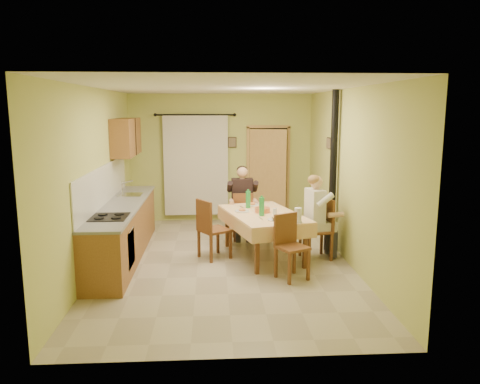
{
  "coord_description": "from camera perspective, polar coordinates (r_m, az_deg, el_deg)",
  "views": [
    {
      "loc": [
        -0.2,
        -7.33,
        2.48
      ],
      "look_at": [
        0.25,
        0.1,
        1.15
      ],
      "focal_mm": 35.0,
      "sensor_mm": 36.0,
      "label": 1
    }
  ],
  "objects": [
    {
      "name": "curtain",
      "position": [
        10.31,
        -5.39,
        3.3
      ],
      "size": [
        1.7,
        0.07,
        2.22
      ],
      "color": "black",
      "rests_on": "ground"
    },
    {
      "name": "chair_right",
      "position": [
        7.96,
        9.32,
        -5.96
      ],
      "size": [
        0.53,
        0.53,
        1.02
      ],
      "rotation": [
        0.0,
        0.0,
        1.77
      ],
      "color": "brown",
      "rests_on": "ground"
    },
    {
      "name": "doorway",
      "position": [
        10.42,
        3.41,
        2.23
      ],
      "size": [
        0.96,
        0.29,
        2.15
      ],
      "color": "black",
      "rests_on": "ground"
    },
    {
      "name": "picture_right",
      "position": [
        8.83,
        10.84,
        5.85
      ],
      "size": [
        0.03,
        0.31,
        0.21
      ],
      "primitive_type": "cube",
      "color": "brown",
      "rests_on": "room_shell"
    },
    {
      "name": "upper_cabinets",
      "position": [
        9.19,
        -13.7,
        6.53
      ],
      "size": [
        0.35,
        1.4,
        0.7
      ],
      "primitive_type": "cube",
      "color": "brown",
      "rests_on": "room_shell"
    },
    {
      "name": "picture_back",
      "position": [
        10.34,
        -0.96,
        6.07
      ],
      "size": [
        0.19,
        0.03,
        0.23
      ],
      "primitive_type": "cube",
      "color": "black",
      "rests_on": "room_shell"
    },
    {
      "name": "tableware",
      "position": [
        7.73,
        3.26,
        -2.24
      ],
      "size": [
        0.98,
        1.51,
        0.33
      ],
      "color": "white",
      "rests_on": "dining_table"
    },
    {
      "name": "chair_left",
      "position": [
        7.89,
        -3.22,
        -5.99
      ],
      "size": [
        0.61,
        0.61,
        1.01
      ],
      "rotation": [
        0.0,
        0.0,
        -1.0
      ],
      "color": "brown",
      "rests_on": "ground"
    },
    {
      "name": "chair_near",
      "position": [
        6.98,
        6.29,
        -8.2
      ],
      "size": [
        0.54,
        0.54,
        0.96
      ],
      "rotation": [
        0.0,
        0.0,
        3.61
      ],
      "color": "brown",
      "rests_on": "ground"
    },
    {
      "name": "man_far",
      "position": [
        8.84,
        0.29,
        -0.3
      ],
      "size": [
        0.58,
        0.47,
        1.39
      ],
      "rotation": [
        0.0,
        0.0,
        0.01
      ],
      "color": "black",
      "rests_on": "chair_far"
    },
    {
      "name": "room_shell",
      "position": [
        7.36,
        -1.9,
        4.98
      ],
      "size": [
        4.04,
        6.04,
        2.82
      ],
      "color": "#C5CC68",
      "rests_on": "ground"
    },
    {
      "name": "stove_flue",
      "position": [
        8.33,
        11.19,
        -0.12
      ],
      "size": [
        0.24,
        0.24,
        2.8
      ],
      "color": "black",
      "rests_on": "ground"
    },
    {
      "name": "floor",
      "position": [
        7.74,
        -1.82,
        -8.56
      ],
      "size": [
        4.0,
        6.0,
        0.01
      ],
      "primitive_type": "cube",
      "color": "tan",
      "rests_on": "ground"
    },
    {
      "name": "chair_far",
      "position": [
        8.95,
        0.3,
        -4.04
      ],
      "size": [
        0.38,
        0.38,
        0.93
      ],
      "rotation": [
        0.0,
        0.0,
        0.01
      ],
      "color": "brown",
      "rests_on": "ground"
    },
    {
      "name": "dining_table",
      "position": [
        7.93,
        2.85,
        -5.24
      ],
      "size": [
        1.51,
        2.02,
        0.76
      ],
      "rotation": [
        0.0,
        0.0,
        0.27
      ],
      "color": "#EAB97A",
      "rests_on": "ground"
    },
    {
      "name": "man_right",
      "position": [
        7.81,
        9.34,
        -1.83
      ],
      "size": [
        0.53,
        0.63,
        1.39
      ],
      "rotation": [
        0.0,
        0.0,
        1.77
      ],
      "color": "beige",
      "rests_on": "chair_right"
    },
    {
      "name": "kitchen_run",
      "position": [
        8.13,
        -14.08,
        -4.42
      ],
      "size": [
        0.64,
        3.64,
        1.56
      ],
      "color": "brown",
      "rests_on": "ground"
    }
  ]
}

